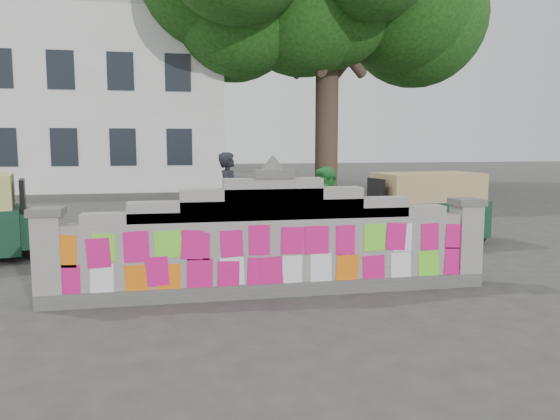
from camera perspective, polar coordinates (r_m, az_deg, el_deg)
The scene contains 7 objects.
ground at distance 7.98m, azimuth -0.74°, elevation -8.79°, with size 100.00×100.00×0.00m, color #383533.
parapet_wall at distance 7.80m, azimuth -0.74°, elevation -3.49°, with size 6.48×0.44×2.01m.
building at distance 30.11m, azimuth -22.37°, elevation 10.01°, with size 16.00×10.00×8.90m.
cyclist_bike at distance 10.96m, azimuth -5.29°, elevation -1.72°, with size 0.68×1.96×1.03m, color black.
cyclist_rider at distance 10.91m, azimuth -5.31°, elevation 0.14°, with size 0.64×0.42×1.74m, color black.
pedestrian at distance 10.21m, azimuth 4.94°, elevation -0.35°, with size 0.84×0.66×1.74m, color green.
rickshaw_right at distance 12.27m, azimuth 14.81°, elevation 0.33°, with size 2.81×1.49×1.53m.
Camera 1 is at (-1.41, -7.55, 2.17)m, focal length 35.00 mm.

